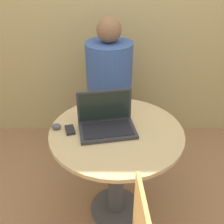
{
  "coord_description": "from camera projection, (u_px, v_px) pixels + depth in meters",
  "views": [
    {
      "loc": [
        -0.03,
        -1.3,
        1.66
      ],
      "look_at": [
        -0.03,
        0.05,
        0.83
      ],
      "focal_mm": 42.0,
      "sensor_mm": 36.0,
      "label": 1
    }
  ],
  "objects": [
    {
      "name": "ground_plane",
      "position": [
        116.0,
        208.0,
        1.98
      ],
      "size": [
        12.0,
        12.0,
        0.0
      ],
      "primitive_type": "plane",
      "color": "#9E704C"
    },
    {
      "name": "back_wall",
      "position": [
        115.0,
        1.0,
        2.21
      ],
      "size": [
        7.0,
        0.05,
        2.6
      ],
      "color": "tan",
      "rests_on": "ground_plane"
    },
    {
      "name": "round_table",
      "position": [
        116.0,
        154.0,
        1.7
      ],
      "size": [
        0.82,
        0.82,
        0.73
      ],
      "color": "#4C4C51",
      "rests_on": "ground_plane"
    },
    {
      "name": "laptop",
      "position": [
        106.0,
        122.0,
        1.59
      ],
      "size": [
        0.37,
        0.27,
        0.23
      ],
      "color": "#2D2D33",
      "rests_on": "round_table"
    },
    {
      "name": "cell_phone",
      "position": [
        70.0,
        130.0,
        1.59
      ],
      "size": [
        0.08,
        0.1,
        0.02
      ],
      "color": "black",
      "rests_on": "round_table"
    },
    {
      "name": "computer_mouse",
      "position": [
        56.0,
        126.0,
        1.6
      ],
      "size": [
        0.06,
        0.04,
        0.04
      ],
      "color": "#4C4C51",
      "rests_on": "round_table"
    },
    {
      "name": "person_seated",
      "position": [
        109.0,
        100.0,
        2.35
      ],
      "size": [
        0.38,
        0.59,
        1.25
      ],
      "color": "#4C4742",
      "rests_on": "ground_plane"
    }
  ]
}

